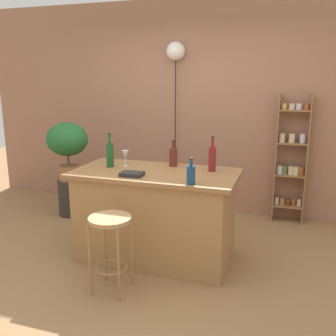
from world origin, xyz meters
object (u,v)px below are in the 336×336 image
at_px(spice_shelf, 291,159).
at_px(bottle_vinegar, 173,156).
at_px(bar_stool, 111,236).
at_px(wine_glass_left, 125,155).
at_px(cookbook, 132,174).
at_px(bottle_sauce_amber, 191,174).
at_px(plant_stool, 71,197).
at_px(wine_glass_center, 110,151).
at_px(pendant_globe_light, 176,53).
at_px(potted_plant, 67,143).
at_px(bottle_spirits_clear, 110,154).
at_px(bottle_soda_blue, 212,158).

xyz_separation_m(spice_shelf, bottle_vinegar, (-1.16, -1.22, 0.19)).
relative_size(bar_stool, wine_glass_left, 4.11).
bearing_deg(cookbook, bottle_sauce_amber, -12.04).
bearing_deg(spice_shelf, bottle_vinegar, -133.39).
bearing_deg(plant_stool, wine_glass_center, -31.47).
bearing_deg(wine_glass_center, cookbook, -46.65).
bearing_deg(spice_shelf, plant_stool, -166.34).
bearing_deg(bottle_sauce_amber, wine_glass_center, 150.55).
bearing_deg(pendant_globe_light, cookbook, -85.95).
bearing_deg(potted_plant, cookbook, -37.52).
relative_size(plant_stool, bottle_spirits_clear, 1.39).
xyz_separation_m(bar_stool, potted_plant, (-1.37, 1.52, 0.47)).
height_order(bar_stool, pendant_globe_light, pendant_globe_light).
bearing_deg(wine_glass_center, bottle_sauce_amber, -29.45).
xyz_separation_m(potted_plant, bottle_sauce_amber, (1.96, -1.15, 0.02)).
xyz_separation_m(wine_glass_left, cookbook, (0.22, -0.35, -0.10)).
distance_m(spice_shelf, pendant_globe_light, 2.00).
bearing_deg(spice_shelf, bar_stool, -122.62).
bearing_deg(bottle_spirits_clear, bottle_vinegar, 20.82).
height_order(wine_glass_center, pendant_globe_light, pendant_globe_light).
distance_m(wine_glass_left, pendant_globe_light, 1.79).
relative_size(cookbook, pendant_globe_light, 0.09).
bearing_deg(bottle_vinegar, cookbook, -116.18).
bearing_deg(bottle_vinegar, potted_plant, 161.18).
xyz_separation_m(bar_stool, bottle_spirits_clear, (-0.36, 0.74, 0.54)).
bearing_deg(wine_glass_center, bottle_spirits_clear, -63.35).
height_order(bottle_sauce_amber, cookbook, bottle_sauce_amber).
relative_size(bar_stool, bottle_vinegar, 2.48).
height_order(spice_shelf, bottle_soda_blue, spice_shelf).
xyz_separation_m(bar_stool, bottle_soda_blue, (0.67, 0.88, 0.53)).
xyz_separation_m(bottle_sauce_amber, wine_glass_left, (-0.82, 0.45, 0.03)).
height_order(bottle_spirits_clear, pendant_globe_light, pendant_globe_light).
bearing_deg(bar_stool, cookbook, 89.85).
relative_size(wine_glass_left, wine_glass_center, 1.00).
distance_m(spice_shelf, bottle_vinegar, 1.69).
bearing_deg(plant_stool, pendant_globe_light, 30.16).
xyz_separation_m(bottle_sauce_amber, bottle_soda_blue, (0.08, 0.52, 0.04)).
distance_m(plant_stool, bottle_sauce_amber, 2.40).
bearing_deg(potted_plant, pendant_globe_light, 30.16).
bearing_deg(bottle_sauce_amber, cookbook, 170.44).
height_order(spice_shelf, cookbook, spice_shelf).
relative_size(spice_shelf, wine_glass_center, 9.88).
relative_size(bottle_spirits_clear, pendant_globe_light, 0.15).
bearing_deg(bottle_soda_blue, bar_stool, -127.22).
height_order(bar_stool, plant_stool, bar_stool).
relative_size(bottle_sauce_amber, wine_glass_center, 1.42).
xyz_separation_m(bottle_spirits_clear, wine_glass_center, (-0.12, 0.23, -0.01)).
relative_size(spice_shelf, wine_glass_left, 9.88).
bearing_deg(bottle_spirits_clear, bottle_sauce_amber, -21.24).
bearing_deg(bottle_vinegar, spice_shelf, 46.61).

